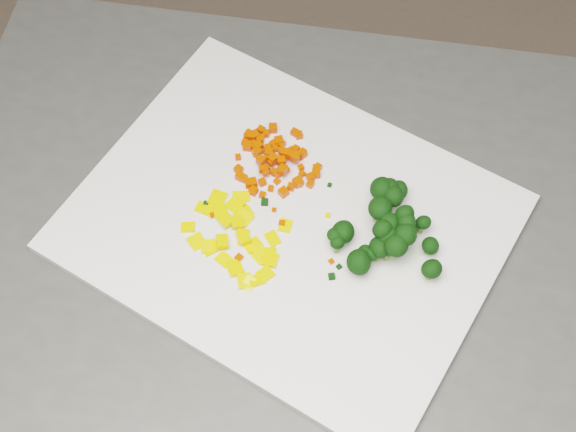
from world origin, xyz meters
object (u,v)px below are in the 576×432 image
object	(u,v)px
cutting_board	(288,223)
broccoli_pile	(390,228)
carrot_pile	(276,158)
counter_block	(296,353)
pepper_pile	(236,236)

from	to	relation	value
cutting_board	broccoli_pile	bearing A→B (deg)	-29.17
carrot_pile	broccoli_pile	world-z (taller)	broccoli_pile
counter_block	carrot_pile	size ratio (longest dim) A/B	8.40
counter_block	cutting_board	size ratio (longest dim) A/B	1.87
cutting_board	carrot_pile	xyz separation A→B (m)	(0.01, 0.08, 0.02)
carrot_pile	broccoli_pile	bearing A→B (deg)	-54.96
counter_block	broccoli_pile	bearing A→B (deg)	-31.77
counter_block	carrot_pile	world-z (taller)	carrot_pile
carrot_pile	pepper_pile	distance (m)	0.11
cutting_board	pepper_pile	world-z (taller)	pepper_pile
carrot_pile	pepper_pile	size ratio (longest dim) A/B	0.86
counter_block	pepper_pile	bearing A→B (deg)	-175.07
carrot_pile	broccoli_pile	xyz separation A→B (m)	(0.10, -0.14, 0.02)
pepper_pile	cutting_board	bearing A→B (deg)	7.40
cutting_board	carrot_pile	distance (m)	0.08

